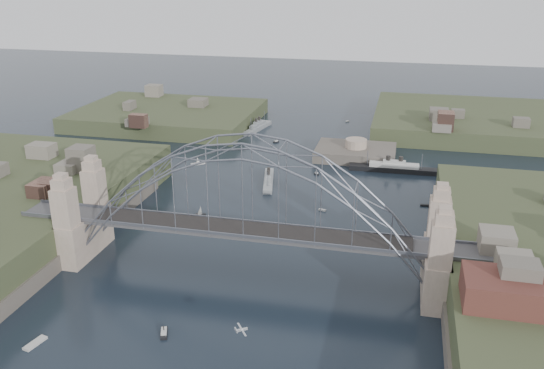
{
  "coord_description": "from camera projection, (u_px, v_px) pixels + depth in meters",
  "views": [
    {
      "loc": [
        24.46,
        -86.19,
        50.51
      ],
      "look_at": [
        0.0,
        18.0,
        10.0
      ],
      "focal_mm": 38.05,
      "sensor_mm": 36.0,
      "label": 1
    }
  ],
  "objects": [
    {
      "name": "ground",
      "position": [
        249.0,
        273.0,
        101.58
      ],
      "size": [
        500.0,
        500.0,
        0.0
      ],
      "primitive_type": "plane",
      "color": "black",
      "rests_on": "ground"
    },
    {
      "name": "bridge",
      "position": [
        248.0,
        208.0,
        97.22
      ],
      "size": [
        84.0,
        13.8,
        24.6
      ],
      "color": "#474749",
      "rests_on": "ground"
    },
    {
      "name": "headland_nw",
      "position": [
        168.0,
        121.0,
        199.66
      ],
      "size": [
        60.0,
        45.0,
        9.0
      ],
      "primitive_type": "cube",
      "color": "#394226",
      "rests_on": "ground"
    },
    {
      "name": "headland_ne",
      "position": [
        482.0,
        127.0,
        190.78
      ],
      "size": [
        70.0,
        55.0,
        9.5
      ],
      "primitive_type": "cube",
      "color": "#394226",
      "rests_on": "ground"
    },
    {
      "name": "fort_island",
      "position": [
        355.0,
        159.0,
        162.87
      ],
      "size": [
        22.0,
        16.0,
        9.4
      ],
      "color": "#514A41",
      "rests_on": "ground"
    },
    {
      "name": "wharf_shed",
      "position": [
        541.0,
        295.0,
        75.89
      ],
      "size": [
        20.0,
        8.0,
        4.0
      ],
      "primitive_type": "cube",
      "color": "#592D26",
      "rests_on": "shore_east"
    },
    {
      "name": "naval_cruiser_near",
      "position": [
        269.0,
        180.0,
        143.59
      ],
      "size": [
        5.41,
        16.37,
        4.88
      ],
      "color": "#919799",
      "rests_on": "ground"
    },
    {
      "name": "naval_cruiser_far",
      "position": [
        258.0,
        127.0,
        190.3
      ],
      "size": [
        5.58,
        16.81,
        5.63
      ],
      "color": "#919799",
      "rests_on": "ground"
    },
    {
      "name": "ocean_liner",
      "position": [
        394.0,
        168.0,
        151.4
      ],
      "size": [
        23.32,
        3.6,
        5.71
      ],
      "color": "black",
      "rests_on": "ground"
    },
    {
      "name": "aeroplane",
      "position": [
        240.0,
        330.0,
        75.18
      ],
      "size": [
        2.02,
        2.72,
        0.46
      ],
      "color": "silver"
    },
    {
      "name": "small_boat_a",
      "position": [
        200.0,
        212.0,
        124.57
      ],
      "size": [
        2.36,
        1.22,
        2.38
      ],
      "color": "silver",
      "rests_on": "ground"
    },
    {
      "name": "small_boat_b",
      "position": [
        322.0,
        210.0,
        127.3
      ],
      "size": [
        1.66,
        0.91,
        0.45
      ],
      "color": "silver",
      "rests_on": "ground"
    },
    {
      "name": "small_boat_c",
      "position": [
        164.0,
        333.0,
        84.43
      ],
      "size": [
        1.93,
        3.07,
        1.43
      ],
      "color": "silver",
      "rests_on": "ground"
    },
    {
      "name": "small_boat_d",
      "position": [
        425.0,
        205.0,
        129.79
      ],
      "size": [
        2.09,
        0.83,
        0.45
      ],
      "color": "silver",
      "rests_on": "ground"
    },
    {
      "name": "small_boat_e",
      "position": [
        198.0,
        162.0,
        157.01
      ],
      "size": [
        3.68,
        3.49,
        2.38
      ],
      "color": "silver",
      "rests_on": "ground"
    },
    {
      "name": "small_boat_f",
      "position": [
        316.0,
        174.0,
        149.19
      ],
      "size": [
        1.43,
        1.19,
        1.43
      ],
      "color": "silver",
      "rests_on": "ground"
    },
    {
      "name": "small_boat_h",
      "position": [
        276.0,
        142.0,
        176.64
      ],
      "size": [
        1.72,
        1.79,
        1.43
      ],
      "color": "silver",
      "rests_on": "ground"
    },
    {
      "name": "small_boat_i",
      "position": [
        415.0,
        243.0,
        112.24
      ],
      "size": [
        1.22,
        2.35,
        0.45
      ],
      "color": "silver",
      "rests_on": "ground"
    },
    {
      "name": "small_boat_j",
      "position": [
        35.0,
        343.0,
        82.24
      ],
      "size": [
        1.95,
        3.75,
        0.45
      ],
      "color": "silver",
      "rests_on": "ground"
    },
    {
      "name": "small_boat_k",
      "position": [
        347.0,
        121.0,
        200.28
      ],
      "size": [
        1.24,
        1.68,
        0.45
      ],
      "color": "silver",
      "rests_on": "ground"
    }
  ]
}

